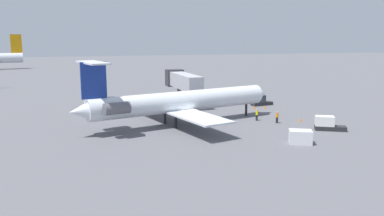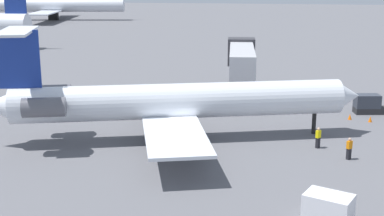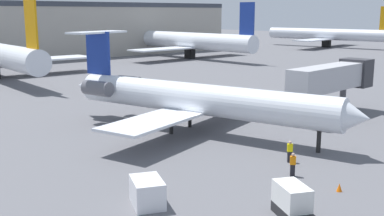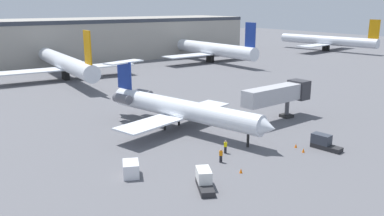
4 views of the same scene
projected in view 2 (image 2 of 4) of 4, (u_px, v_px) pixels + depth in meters
The scene contains 10 objects.
ground_plane at pixel (186, 142), 43.60m from camera, with size 400.00×400.00×0.10m, color #5B5B60.
regional_jet at pixel (170, 101), 43.39m from camera, with size 21.94×30.88×9.29m.
jet_bridge at pixel (242, 59), 58.56m from camera, with size 13.98×3.82×5.98m.
ground_crew_marshaller at pixel (318, 138), 41.85m from camera, with size 0.47×0.46×1.69m.
ground_crew_loader at pixel (349, 148), 39.28m from camera, with size 0.46×0.47×1.69m.
baggage_tug_lead at pixel (370, 105), 52.19m from camera, with size 2.04×4.18×1.90m.
cargo_container_uld at pixel (328, 208), 29.47m from camera, with size 2.62×3.06×1.61m.
traffic_cone_near at pixel (350, 117), 50.09m from camera, with size 0.36×0.36×0.55m.
traffic_cone_far at pixel (370, 119), 49.27m from camera, with size 0.36×0.36×0.55m.
parked_airliner_east_end at pixel (54, 6), 153.60m from camera, with size 35.36×41.59×13.04m.
Camera 2 is at (-40.99, -6.54, 13.59)m, focal length 49.31 mm.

